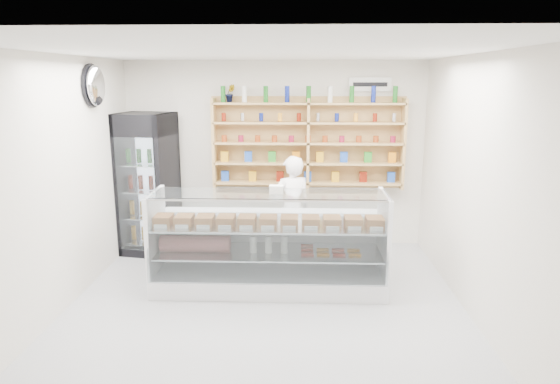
{
  "coord_description": "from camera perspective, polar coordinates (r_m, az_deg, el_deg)",
  "views": [
    {
      "loc": [
        0.36,
        -5.05,
        2.55
      ],
      "look_at": [
        0.14,
        0.9,
        1.18
      ],
      "focal_mm": 32.0,
      "sensor_mm": 36.0,
      "label": 1
    }
  ],
  "objects": [
    {
      "name": "display_counter",
      "position": [
        6.17,
        -1.27,
        -8.0
      ],
      "size": [
        2.81,
        0.84,
        1.22
      ],
      "color": "white",
      "rests_on": "floor"
    },
    {
      "name": "wall_sign",
      "position": [
        7.59,
        10.25,
        12.01
      ],
      "size": [
        0.62,
        0.03,
        0.2
      ],
      "primitive_type": "cube",
      "color": "white",
      "rests_on": "back_wall"
    },
    {
      "name": "wall_shelving",
      "position": [
        7.45,
        3.22,
        5.57
      ],
      "size": [
        2.84,
        0.28,
        1.33
      ],
      "color": "tan",
      "rests_on": "back_wall"
    },
    {
      "name": "shop_worker",
      "position": [
        6.99,
        1.34,
        -1.94
      ],
      "size": [
        0.64,
        0.52,
        1.5
      ],
      "primitive_type": "imported",
      "rotation": [
        0.0,
        0.0,
        3.49
      ],
      "color": "white",
      "rests_on": "floor"
    },
    {
      "name": "room",
      "position": [
        5.19,
        -1.88,
        0.16
      ],
      "size": [
        5.0,
        5.0,
        5.0
      ],
      "color": "#98999D",
      "rests_on": "ground"
    },
    {
      "name": "potted_plant",
      "position": [
        7.46,
        -5.71,
        11.16
      ],
      "size": [
        0.17,
        0.15,
        0.26
      ],
      "primitive_type": "imported",
      "rotation": [
        0.0,
        0.0,
        0.29
      ],
      "color": "#1E6626",
      "rests_on": "wall_shelving"
    },
    {
      "name": "drinks_cooler",
      "position": [
        7.56,
        -14.89,
        0.95
      ],
      "size": [
        0.85,
        0.83,
        2.06
      ],
      "rotation": [
        0.0,
        0.0,
        -0.17
      ],
      "color": "black",
      "rests_on": "floor"
    },
    {
      "name": "security_mirror",
      "position": [
        6.74,
        -20.31,
        11.33
      ],
      "size": [
        0.15,
        0.5,
        0.5
      ],
      "primitive_type": "ellipsoid",
      "color": "silver",
      "rests_on": "left_wall"
    }
  ]
}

